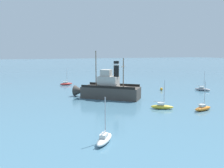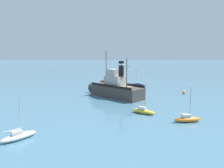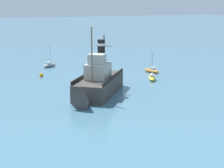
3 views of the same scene
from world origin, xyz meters
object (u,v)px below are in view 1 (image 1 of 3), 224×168
(sailboat_navy, at_px, (107,85))
(sailboat_orange, at_px, (203,108))
(sailboat_white, at_px, (104,139))
(sailboat_red, at_px, (66,84))
(sailboat_grey, at_px, (202,89))
(mooring_buoy, at_px, (161,89))
(sailboat_yellow, at_px, (162,106))
(old_tugboat, at_px, (108,89))

(sailboat_navy, distance_m, sailboat_orange, 32.21)
(sailboat_white, bearing_deg, sailboat_red, -7.66)
(sailboat_grey, height_order, mooring_buoy, sailboat_grey)
(sailboat_grey, bearing_deg, sailboat_white, 122.05)
(sailboat_yellow, relative_size, sailboat_grey, 1.00)
(old_tugboat, xyz_separation_m, sailboat_orange, (-16.23, -10.27, -1.40))
(sailboat_orange, bearing_deg, old_tugboat, 32.32)
(sailboat_red, distance_m, mooring_buoy, 27.69)
(sailboat_yellow, height_order, sailboat_white, same)
(sailboat_navy, relative_size, sailboat_white, 1.00)
(sailboat_red, bearing_deg, sailboat_white, 172.34)
(sailboat_navy, bearing_deg, sailboat_orange, -172.87)
(sailboat_navy, xyz_separation_m, sailboat_white, (-38.47, 16.14, 0.00))
(sailboat_grey, bearing_deg, sailboat_orange, 135.91)
(sailboat_grey, relative_size, sailboat_navy, 1.00)
(sailboat_white, relative_size, sailboat_red, 1.00)
(old_tugboat, xyz_separation_m, sailboat_grey, (-0.73, -25.28, -1.40))
(sailboat_orange, xyz_separation_m, mooring_buoy, (19.94, -5.84, -0.07))
(old_tugboat, xyz_separation_m, sailboat_navy, (15.73, -6.27, -1.40))
(sailboat_white, xyz_separation_m, mooring_buoy, (26.45, -25.98, -0.07))
(sailboat_navy, distance_m, sailboat_red, 12.38)
(sailboat_grey, height_order, sailboat_red, same)
(old_tugboat, bearing_deg, sailboat_orange, -147.68)
(sailboat_grey, xyz_separation_m, sailboat_white, (-22.01, 35.16, 0.00))
(sailboat_red, xyz_separation_m, mooring_buoy, (-19.34, -19.82, -0.07))
(sailboat_yellow, xyz_separation_m, mooring_buoy, (16.30, -11.39, -0.07))
(sailboat_yellow, distance_m, mooring_buoy, 19.89)
(sailboat_grey, height_order, sailboat_white, same)
(sailboat_white, bearing_deg, old_tugboat, -23.47)
(sailboat_white, relative_size, mooring_buoy, 6.83)
(sailboat_navy, bearing_deg, sailboat_red, 53.74)
(old_tugboat, bearing_deg, sailboat_yellow, -159.43)
(sailboat_yellow, bearing_deg, sailboat_grey, -60.02)
(sailboat_yellow, distance_m, sailboat_orange, 6.63)
(sailboat_orange, bearing_deg, sailboat_red, 19.59)
(sailboat_yellow, bearing_deg, sailboat_orange, -123.29)
(old_tugboat, bearing_deg, sailboat_red, 9.15)
(sailboat_grey, bearing_deg, sailboat_navy, 49.11)
(old_tugboat, relative_size, sailboat_navy, 2.64)
(old_tugboat, height_order, sailboat_orange, old_tugboat)
(sailboat_white, height_order, sailboat_orange, same)
(sailboat_orange, height_order, mooring_buoy, sailboat_orange)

